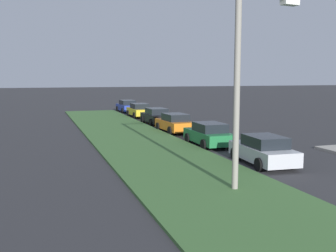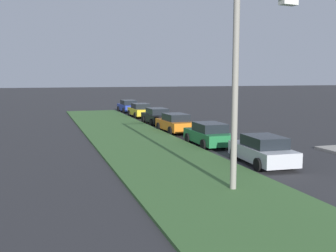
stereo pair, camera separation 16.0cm
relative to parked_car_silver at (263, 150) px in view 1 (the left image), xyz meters
The scene contains 8 objects.
grass_median 5.26m from the parked_car_silver, 56.94° to the left, with size 60.00×6.00×0.12m, color #3D6633.
parked_car_silver is the anchor object (origin of this frame).
parked_car_green 5.86m from the parked_car_silver, ahead, with size 4.31×2.04×1.47m.
parked_car_orange 12.34m from the parked_car_silver, ahead, with size 4.38×2.16×1.47m.
parked_car_black 17.97m from the parked_car_silver, ahead, with size 4.34×2.10×1.47m.
parked_car_yellow 24.62m from the parked_car_silver, ahead, with size 4.33×2.08×1.47m.
parked_car_blue 30.87m from the parked_car_silver, ahead, with size 4.37×2.15×1.47m.
streetlight 6.17m from the parked_car_silver, 139.18° to the left, with size 0.65×2.87×7.50m.
Camera 1 is at (-9.87, 13.17, 4.40)m, focal length 42.42 mm.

